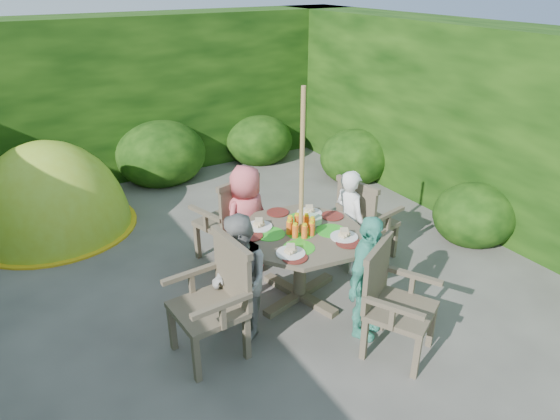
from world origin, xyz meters
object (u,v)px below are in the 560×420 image
garden_chair_front (392,300)px  child_front (366,278)px  garden_chair_left (216,298)px  child_back (247,220)px  child_right (349,222)px  patio_table (301,243)px  garden_chair_back (230,218)px  dome_tent (57,229)px  garden_chair_right (364,219)px  parasol_pole (301,202)px  child_left (240,279)px

garden_chair_front → child_front: size_ratio=0.81×
garden_chair_left → child_back: size_ratio=0.83×
child_right → child_back: child_back is taller
patio_table → garden_chair_back: bearing=105.0°
child_right → child_front: size_ratio=0.99×
garden_chair_back → dome_tent: dome_tent is taller
patio_table → garden_chair_back: size_ratio=1.59×
patio_table → garden_chair_right: (1.05, 0.29, -0.12)m
garden_chair_front → child_back: bearing=75.3°
child_back → parasol_pole: bearing=86.8°
patio_table → garden_chair_left: 1.10m
garden_chair_right → child_right: (-0.28, -0.08, 0.07)m
patio_table → garden_chair_back: garden_chair_back is taller
garden_chair_right → child_front: bearing=129.8°
garden_chair_back → child_right: (1.05, -0.85, 0.05)m
child_front → parasol_pole: bearing=73.8°
garden_chair_right → dome_tent: 4.04m
garden_chair_left → garden_chair_front: garden_chair_left is taller
dome_tent → child_back: bearing=-54.9°
garden_chair_left → dome_tent: (-0.90, 3.24, -0.55)m
garden_chair_left → child_back: child_back is taller
child_right → child_left: size_ratio=0.98×
garden_chair_back → dome_tent: size_ratio=0.43×
child_left → child_back: bearing=152.8°
garden_chair_left → child_front: 1.34m
garden_chair_left → child_back: 1.36m
child_right → patio_table: bearing=103.0°
child_back → dome_tent: (-1.74, 2.16, -0.62)m
child_right → child_back: bearing=58.1°
dome_tent → garden_chair_front: bearing=-64.8°
parasol_pole → garden_chair_left: (-1.05, -0.30, -0.55)m
dome_tent → garden_chair_left: bearing=-78.2°
patio_table → child_left: child_left is taller
child_front → child_back: bearing=73.8°
patio_table → parasol_pole: 0.45m
garden_chair_front → child_left: child_left is taller
parasol_pole → child_front: (0.21, -0.77, -0.49)m
garden_chair_right → garden_chair_left: (-2.10, -0.59, 0.03)m
child_right → child_back: 1.13m
child_front → child_left: bearing=118.8°
child_front → garden_chair_front: bearing=-110.3°
garden_chair_front → garden_chair_right: bearing=30.5°
patio_table → child_right: (0.77, 0.20, -0.05)m
patio_table → dome_tent: bearing=123.6°
patio_table → child_front: bearing=-75.3°
garden_chair_right → dome_tent: (-3.00, 2.65, -0.53)m
garden_chair_left → child_front: (1.25, -0.47, 0.05)m
garden_chair_back → child_left: bearing=51.4°
garden_chair_back → child_left: child_left is taller
patio_table → child_left: 0.81m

